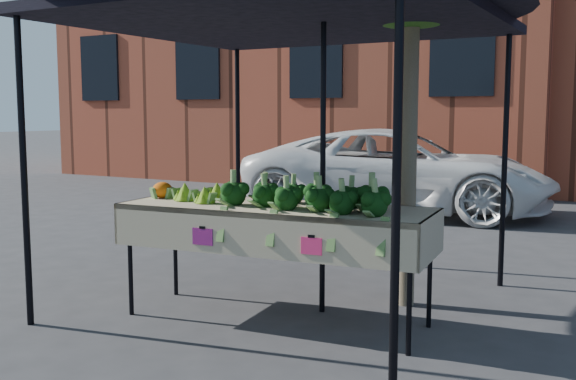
{
  "coord_description": "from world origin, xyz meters",
  "views": [
    {
      "loc": [
        2.71,
        -4.47,
        1.6
      ],
      "look_at": [
        0.2,
        0.07,
        1.0
      ],
      "focal_mm": 41.6,
      "sensor_mm": 36.0,
      "label": 1
    }
  ],
  "objects_px": {
    "street_tree": "(410,63)",
    "canopy": "(289,141)",
    "vehicle": "(400,60)",
    "table": "(275,264)"
  },
  "relations": [
    {
      "from": "table",
      "to": "canopy",
      "type": "bearing_deg",
      "value": 106.54
    },
    {
      "from": "vehicle",
      "to": "street_tree",
      "type": "height_order",
      "value": "vehicle"
    },
    {
      "from": "table",
      "to": "street_tree",
      "type": "distance_m",
      "value": 1.94
    },
    {
      "from": "table",
      "to": "canopy",
      "type": "height_order",
      "value": "canopy"
    },
    {
      "from": "vehicle",
      "to": "street_tree",
      "type": "bearing_deg",
      "value": -168.44
    },
    {
      "from": "table",
      "to": "street_tree",
      "type": "xyz_separation_m",
      "value": [
        0.74,
        0.91,
        1.55
      ]
    },
    {
      "from": "street_tree",
      "to": "canopy",
      "type": "bearing_deg",
      "value": -153.23
    },
    {
      "from": "canopy",
      "to": "vehicle",
      "type": "distance_m",
      "value": 5.5
    },
    {
      "from": "canopy",
      "to": "street_tree",
      "type": "height_order",
      "value": "street_tree"
    },
    {
      "from": "vehicle",
      "to": "canopy",
      "type": "bearing_deg",
      "value": -178.85
    }
  ]
}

